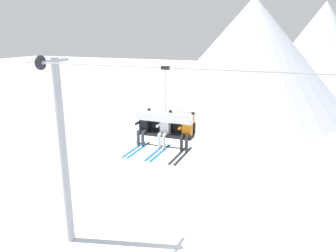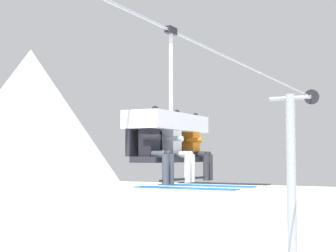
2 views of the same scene
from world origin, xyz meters
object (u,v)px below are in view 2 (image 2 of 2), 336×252
lift_tower_far (292,200)px  skier_black (156,145)px  skier_white (178,146)px  skier_orange (197,147)px  chairlift_chair (167,130)px

lift_tower_far → skier_black: 12.39m
skier_black → skier_white: (0.79, 0.00, 0.00)m
skier_black → skier_orange: same height
lift_tower_far → skier_white: lift_tower_far is taller
lift_tower_far → skier_white: (-11.43, -0.92, 1.83)m
chairlift_chair → skier_black: size_ratio=1.59×
skier_white → skier_orange: same height
skier_black → skier_orange: size_ratio=1.00×
skier_orange → skier_white: bearing=180.0°
lift_tower_far → skier_black: bearing=-175.7°
lift_tower_far → chairlift_chair: bearing=-176.4°
lift_tower_far → skier_orange: (-10.63, -0.92, 1.83)m
skier_black → skier_white: same height
lift_tower_far → chairlift_chair: 11.64m
skier_orange → skier_black: bearing=180.0°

